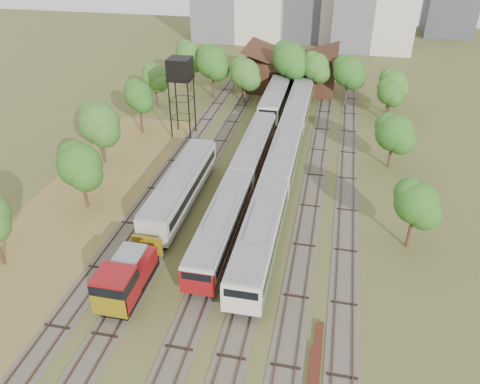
% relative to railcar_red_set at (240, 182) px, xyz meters
% --- Properties ---
extents(ground, '(240.00, 240.00, 0.00)m').
position_rel_railcar_red_set_xyz_m(ground, '(2.00, -18.12, -1.97)').
color(ground, '#475123').
rests_on(ground, ground).
extents(dry_grass_patch, '(14.00, 60.00, 0.04)m').
position_rel_railcar_red_set_xyz_m(dry_grass_patch, '(-16.00, -10.12, -1.95)').
color(dry_grass_patch, brown).
rests_on(dry_grass_patch, ground).
extents(tracks, '(24.60, 80.00, 0.19)m').
position_rel_railcar_red_set_xyz_m(tracks, '(1.33, 6.88, -1.93)').
color(tracks, '#4C473D').
rests_on(tracks, ground).
extents(railcar_red_set, '(3.01, 34.58, 3.72)m').
position_rel_railcar_red_set_xyz_m(railcar_red_set, '(0.00, 0.00, 0.00)').
color(railcar_red_set, black).
rests_on(railcar_red_set, ground).
extents(railcar_green_set, '(3.27, 52.08, 4.05)m').
position_rel_railcar_red_set_xyz_m(railcar_green_set, '(4.00, 7.28, 0.17)').
color(railcar_green_set, black).
rests_on(railcar_green_set, ground).
extents(railcar_rear, '(3.18, 16.08, 3.94)m').
position_rel_railcar_red_set_xyz_m(railcar_rear, '(0.00, 27.25, 0.12)').
color(railcar_rear, black).
rests_on(railcar_rear, ground).
extents(shunter_locomotive, '(2.96, 8.10, 3.88)m').
position_rel_railcar_red_set_xyz_m(shunter_locomotive, '(-6.00, -17.85, -0.08)').
color(shunter_locomotive, black).
rests_on(shunter_locomotive, ground).
extents(old_grey_coach, '(3.22, 18.00, 3.98)m').
position_rel_railcar_red_set_xyz_m(old_grey_coach, '(-6.00, -2.91, 0.21)').
color(old_grey_coach, black).
rests_on(old_grey_coach, ground).
extents(water_tower, '(3.22, 3.22, 11.14)m').
position_rel_railcar_red_set_xyz_m(water_tower, '(-11.68, 15.46, 7.43)').
color(water_tower, black).
rests_on(water_tower, ground).
extents(rail_pile_far, '(0.55, 8.75, 0.28)m').
position_rel_railcar_red_set_xyz_m(rail_pile_far, '(10.20, -21.96, -1.82)').
color(rail_pile_far, '#502117').
rests_on(rail_pile_far, ground).
extents(maintenance_shed, '(16.45, 11.55, 7.58)m').
position_rel_railcar_red_set_xyz_m(maintenance_shed, '(1.00, 39.85, 0.95)').
color(maintenance_shed, '#3C2315').
rests_on(maintenance_shed, ground).
extents(tree_band_left, '(8.06, 57.02, 7.99)m').
position_rel_railcar_red_set_xyz_m(tree_band_left, '(-18.25, -0.81, 3.33)').
color(tree_band_left, '#382616').
rests_on(tree_band_left, ground).
extents(tree_band_far, '(38.93, 9.35, 9.60)m').
position_rel_railcar_red_set_xyz_m(tree_band_far, '(-0.89, 32.35, 4.01)').
color(tree_band_far, '#382616').
rests_on(tree_band_far, ground).
extents(tree_band_right, '(5.15, 36.94, 7.07)m').
position_rel_railcar_red_set_xyz_m(tree_band_right, '(17.35, 9.69, 2.78)').
color(tree_band_right, '#382616').
rests_on(tree_band_right, ground).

